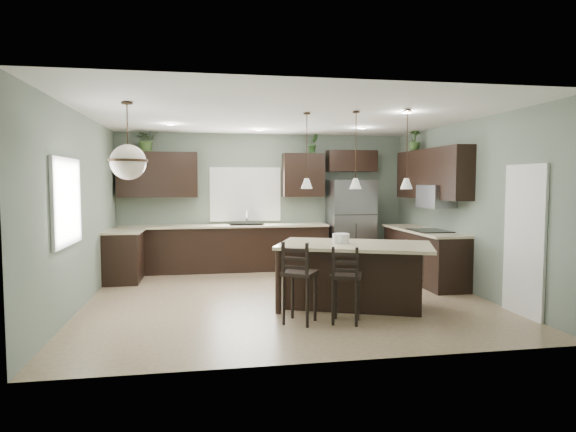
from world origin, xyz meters
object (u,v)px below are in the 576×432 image
Objects in this scene: kitchen_island at (355,276)px; serving_dish at (341,238)px; bar_stool_center at (346,284)px; plant_back_left at (147,139)px; refrigerator at (351,224)px; bar_stool_left at (300,282)px.

kitchen_island is 0.57m from serving_dish.
bar_stool_center is 2.08× the size of plant_back_left.
bar_stool_center is at bearing -93.94° from kitchen_island.
refrigerator is 7.71× the size of serving_dish.
bar_stool_left is at bearing -59.80° from plant_back_left.
kitchen_island is 2.13× the size of bar_stool_center.
kitchen_island is at bearing -45.87° from plant_back_left.
kitchen_island is at bearing 86.03° from bar_stool_center.
plant_back_left is (-2.29, 3.94, 2.11)m from bar_stool_left.
refrigerator is at bearing 95.57° from kitchen_island.
kitchen_island is 1.12m from bar_stool_left.
serving_dish is (-1.07, -2.99, 0.07)m from refrigerator.
refrigerator reaches higher than bar_stool_center.
serving_dish is at bearing -109.71° from refrigerator.
plant_back_left is at bearing 151.20° from bar_stool_left.
refrigerator is 3.18m from serving_dish.
bar_stool_left reaches higher than kitchen_island.
refrigerator reaches higher than serving_dish.
serving_dish is 4.73m from plant_back_left.
refrigerator is 4.12m from bar_stool_left.
bar_stool_center is (-0.34, -0.72, 0.04)m from kitchen_island.
plant_back_left reaches higher than bar_stool_left.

